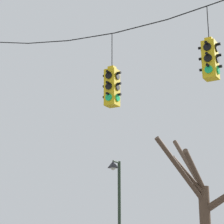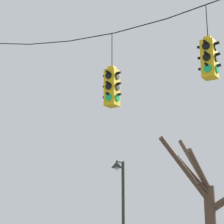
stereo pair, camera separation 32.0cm
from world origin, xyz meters
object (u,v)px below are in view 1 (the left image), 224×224
at_px(street_lamp, 116,194).
at_px(bare_tree, 204,204).
at_px(traffic_light_near_right_pole, 210,60).
at_px(traffic_light_over_intersection, 112,87).

bearing_deg(street_lamp, bare_tree, 59.90).
bearing_deg(bare_tree, traffic_light_near_right_pole, -69.04).
distance_m(traffic_light_over_intersection, bare_tree, 8.84).
bearing_deg(traffic_light_over_intersection, bare_tree, 92.38).
bearing_deg(traffic_light_over_intersection, traffic_light_near_right_pole, 0.00).
distance_m(traffic_light_near_right_pole, bare_tree, 9.47).
xyz_separation_m(traffic_light_over_intersection, street_lamp, (-2.52, 4.62, -2.56)).
relative_size(street_lamp, bare_tree, 0.73).
bearing_deg(traffic_light_near_right_pole, street_lamp, 139.36).
relative_size(traffic_light_over_intersection, bare_tree, 0.36).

